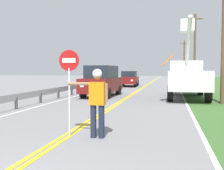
# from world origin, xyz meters

# --- Properties ---
(centerline_yellow_left) EXTENTS (0.11, 110.00, 0.01)m
(centerline_yellow_left) POSITION_xyz_m (-0.09, 20.00, 0.01)
(centerline_yellow_left) COLOR yellow
(centerline_yellow_left) RESTS_ON ground
(centerline_yellow_right) EXTENTS (0.11, 110.00, 0.01)m
(centerline_yellow_right) POSITION_xyz_m (0.09, 20.00, 0.01)
(centerline_yellow_right) COLOR yellow
(centerline_yellow_right) RESTS_ON ground
(edge_line_right) EXTENTS (0.12, 110.00, 0.01)m
(edge_line_right) POSITION_xyz_m (3.60, 20.00, 0.01)
(edge_line_right) COLOR silver
(edge_line_right) RESTS_ON ground
(edge_line_left) EXTENTS (0.12, 110.00, 0.01)m
(edge_line_left) POSITION_xyz_m (-3.60, 20.00, 0.01)
(edge_line_left) COLOR silver
(edge_line_left) RESTS_ON ground
(flagger_worker) EXTENTS (1.09, 0.25, 1.83)m
(flagger_worker) POSITION_xyz_m (0.85, 4.26, 1.05)
(flagger_worker) COLOR #1E2338
(flagger_worker) RESTS_ON ground
(stop_sign_paddle) EXTENTS (0.56, 0.04, 2.33)m
(stop_sign_paddle) POSITION_xyz_m (0.08, 4.24, 1.71)
(stop_sign_paddle) COLOR silver
(stop_sign_paddle) RESTS_ON ground
(utility_bucket_truck) EXTENTS (2.73, 6.83, 5.21)m
(utility_bucket_truck) POSITION_xyz_m (3.80, 15.29, 1.41)
(utility_bucket_truck) COLOR silver
(utility_bucket_truck) RESTS_ON ground
(oncoming_suv_nearest) EXTENTS (2.06, 4.67, 2.10)m
(oncoming_suv_nearest) POSITION_xyz_m (-1.84, 14.73, 1.06)
(oncoming_suv_nearest) COLOR maroon
(oncoming_suv_nearest) RESTS_ON ground
(oncoming_sedan_second) EXTENTS (2.04, 4.16, 1.70)m
(oncoming_sedan_second) POSITION_xyz_m (-1.73, 25.90, 0.83)
(oncoming_sedan_second) COLOR maroon
(oncoming_sedan_second) RESTS_ON ground
(utility_pole_mid) EXTENTS (1.80, 0.28, 8.82)m
(utility_pole_mid) POSITION_xyz_m (5.71, 31.71, 4.60)
(utility_pole_mid) COLOR brown
(utility_pole_mid) RESTS_ON ground
(utility_pole_far) EXTENTS (1.80, 0.28, 7.61)m
(utility_pole_far) POSITION_xyz_m (5.37, 50.04, 3.98)
(utility_pole_far) COLOR brown
(utility_pole_far) RESTS_ON ground
(guardrail_left_shoulder) EXTENTS (0.10, 32.00, 0.71)m
(guardrail_left_shoulder) POSITION_xyz_m (-4.20, 16.26, 0.52)
(guardrail_left_shoulder) COLOR #9EA0A3
(guardrail_left_shoulder) RESTS_ON ground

